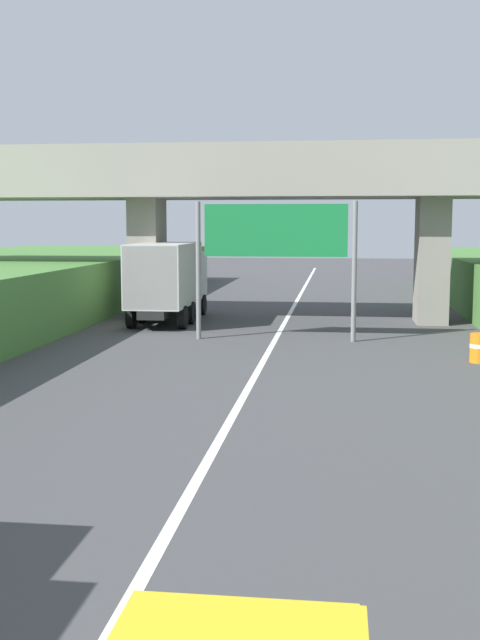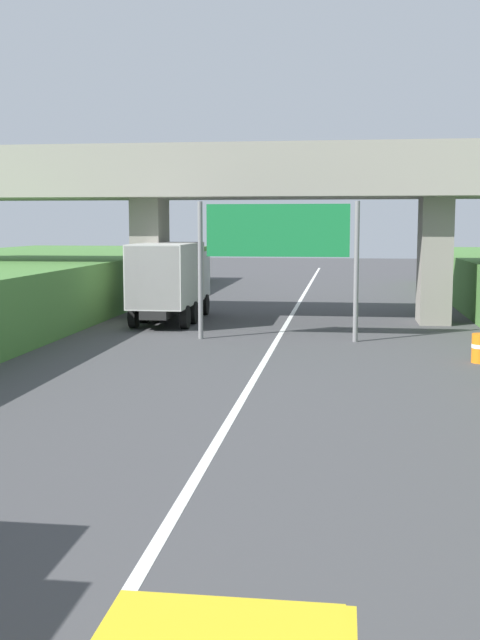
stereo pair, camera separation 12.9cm
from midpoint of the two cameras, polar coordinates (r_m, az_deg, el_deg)
name	(u,v)px [view 2 (the right image)]	position (r m, az deg, el deg)	size (l,w,h in m)	color
lane_centre_stripe	(274,345)	(27.77, 2.61, -1.83)	(0.20, 97.93, 0.01)	white
overpass_bridge	(290,191)	(34.69, 3.72, 9.33)	(40.00, 4.80, 7.57)	gray
overhead_highway_sign	(278,239)	(28.69, 2.86, 5.89)	(5.88, 0.18, 5.07)	slate
truck_silver	(171,278)	(34.34, -4.90, 3.08)	(2.44, 7.30, 3.44)	black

